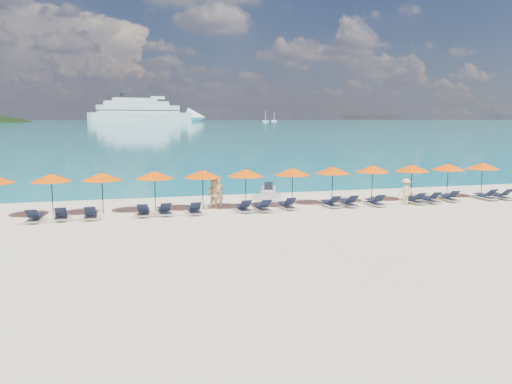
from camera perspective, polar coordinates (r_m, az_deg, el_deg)
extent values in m
plane|color=beige|center=(23.82, 1.79, -3.89)|extent=(1400.00, 1400.00, 0.00)
cube|color=#1FA9B2|center=(682.40, -13.91, 7.84)|extent=(1600.00, 1300.00, 0.01)
cube|color=white|center=(590.42, -13.02, 8.31)|extent=(116.30, 49.20, 10.43)
cone|color=white|center=(613.07, -6.76, 8.47)|extent=(28.01, 28.01, 22.95)
cube|color=white|center=(589.92, -13.25, 9.22)|extent=(93.30, 40.37, 8.35)
cube|color=white|center=(589.48, -13.47, 9.82)|extent=(72.79, 33.13, 5.22)
cube|color=white|center=(589.05, -13.68, 10.22)|extent=(49.80, 24.30, 3.65)
cube|color=black|center=(589.89, -13.25, 9.06)|extent=(94.47, 40.86, 0.94)
cube|color=black|center=(589.95, -13.26, 9.42)|extent=(92.14, 39.88, 0.94)
cylinder|color=black|center=(585.53, -15.08, 10.59)|extent=(4.59, 4.59, 5.74)
cube|color=white|center=(577.82, 1.09, 8.10)|extent=(6.74, 2.25, 1.80)
cylinder|color=white|center=(577.80, 1.09, 8.68)|extent=(0.40, 0.40, 11.23)
cube|color=white|center=(645.23, 2.09, 8.14)|extent=(6.58, 2.19, 1.76)
cylinder|color=white|center=(645.22, 2.09, 8.64)|extent=(0.40, 0.40, 10.97)
cube|color=silver|center=(32.11, 1.45, -0.08)|extent=(1.65, 2.71, 0.58)
cube|color=black|center=(31.84, 1.44, 0.61)|extent=(0.81, 1.17, 0.37)
cylinder|color=black|center=(32.65, 1.47, 1.09)|extent=(0.58, 0.23, 0.06)
imported|color=#DFB07A|center=(28.19, -4.33, -0.16)|extent=(0.65, 0.44, 1.75)
imported|color=#DFB07A|center=(27.96, -4.82, -0.31)|extent=(0.94, 0.81, 1.68)
imported|color=#DFB07A|center=(30.78, 16.73, 0.06)|extent=(1.02, 0.48, 1.57)
cylinder|color=black|center=(28.18, -22.26, -0.32)|extent=(0.05, 0.05, 2.20)
cone|color=#FE5000|center=(28.07, -22.37, 1.54)|extent=(2.10, 2.10, 0.42)
sphere|color=black|center=(28.04, -22.39, 1.98)|extent=(0.08, 0.08, 0.08)
cylinder|color=black|center=(27.79, -17.14, -0.18)|extent=(0.05, 0.05, 2.20)
cone|color=#FE5000|center=(27.67, -17.22, 1.71)|extent=(2.10, 2.10, 0.42)
sphere|color=black|center=(27.65, -17.24, 2.16)|extent=(0.08, 0.08, 0.08)
cylinder|color=black|center=(27.91, -11.47, 0.07)|extent=(0.05, 0.05, 2.20)
cone|color=#FE5000|center=(27.79, -11.53, 1.95)|extent=(2.10, 2.10, 0.42)
sphere|color=black|center=(27.77, -11.54, 2.40)|extent=(0.08, 0.08, 0.08)
cylinder|color=black|center=(27.97, -6.10, 0.21)|extent=(0.05, 0.05, 2.20)
cone|color=#FE5000|center=(27.86, -6.13, 2.08)|extent=(2.10, 2.10, 0.42)
sphere|color=black|center=(27.83, -6.13, 2.53)|extent=(0.08, 0.08, 0.08)
cylinder|color=black|center=(28.36, -1.18, 0.37)|extent=(0.05, 0.05, 2.20)
cone|color=#FE5000|center=(28.24, -1.18, 2.22)|extent=(2.10, 2.10, 0.42)
sphere|color=black|center=(28.22, -1.18, 2.66)|extent=(0.08, 0.08, 0.08)
cylinder|color=black|center=(29.11, 4.17, 0.56)|extent=(0.05, 0.05, 2.20)
cone|color=#FE5000|center=(28.99, 4.19, 2.36)|extent=(2.10, 2.10, 0.42)
sphere|color=black|center=(28.97, 4.20, 2.79)|extent=(0.08, 0.08, 0.08)
cylinder|color=black|center=(30.15, 8.71, 0.76)|extent=(0.05, 0.05, 2.20)
cone|color=#FE5000|center=(30.05, 8.75, 2.50)|extent=(2.10, 2.10, 0.42)
sphere|color=black|center=(30.02, 8.76, 2.92)|extent=(0.08, 0.08, 0.08)
cylinder|color=black|center=(31.40, 13.13, 0.94)|extent=(0.05, 0.05, 2.20)
cone|color=#FE5000|center=(31.30, 13.18, 2.61)|extent=(2.10, 2.10, 0.42)
sphere|color=black|center=(31.28, 13.20, 3.01)|extent=(0.08, 0.08, 0.08)
cylinder|color=black|center=(32.47, 17.34, 1.02)|extent=(0.05, 0.05, 2.20)
cone|color=#FE5000|center=(32.37, 17.42, 2.64)|extent=(2.10, 2.10, 0.42)
sphere|color=black|center=(32.35, 17.43, 3.02)|extent=(0.08, 0.08, 0.08)
cylinder|color=black|center=(34.11, 21.05, 1.18)|extent=(0.05, 0.05, 2.20)
cone|color=#FE5000|center=(34.01, 21.13, 2.72)|extent=(2.10, 2.10, 0.42)
sphere|color=black|center=(33.99, 21.15, 3.09)|extent=(0.08, 0.08, 0.08)
cylinder|color=black|center=(35.57, 24.40, 1.27)|extent=(0.05, 0.05, 2.20)
cone|color=#FE5000|center=(35.48, 24.49, 2.74)|extent=(2.10, 2.10, 0.42)
sphere|color=black|center=(35.46, 24.51, 3.10)|extent=(0.08, 0.08, 0.08)
cube|color=silver|center=(27.00, -23.93, -2.85)|extent=(0.72, 1.73, 0.06)
cube|color=black|center=(27.21, -23.83, -2.42)|extent=(0.61, 1.13, 0.04)
cube|color=black|center=(26.40, -24.24, -2.21)|extent=(0.58, 0.57, 0.43)
cube|color=silver|center=(27.05, -21.37, -2.68)|extent=(0.78, 1.75, 0.06)
cube|color=black|center=(27.26, -21.37, -2.25)|extent=(0.65, 1.15, 0.04)
cube|color=black|center=(26.43, -21.45, -2.03)|extent=(0.60, 0.59, 0.43)
cube|color=silver|center=(26.80, -18.36, -2.63)|extent=(0.68, 1.72, 0.06)
cube|color=black|center=(27.02, -18.36, -2.19)|extent=(0.59, 1.12, 0.04)
cube|color=black|center=(26.18, -18.44, -1.97)|extent=(0.57, 0.56, 0.43)
cube|color=silver|center=(26.83, -12.73, -2.39)|extent=(0.78, 1.75, 0.06)
cube|color=black|center=(27.05, -12.71, -1.95)|extent=(0.66, 1.15, 0.04)
cube|color=black|center=(26.22, -12.84, -1.73)|extent=(0.60, 0.59, 0.43)
cube|color=silver|center=(26.91, -10.44, -2.28)|extent=(0.77, 1.75, 0.06)
cube|color=black|center=(27.13, -10.53, -1.86)|extent=(0.64, 1.14, 0.04)
cube|color=black|center=(26.31, -10.28, -1.62)|extent=(0.59, 0.58, 0.43)
cube|color=silver|center=(26.93, -7.07, -2.20)|extent=(0.64, 1.71, 0.06)
cube|color=black|center=(27.14, -7.15, -1.77)|extent=(0.56, 1.11, 0.04)
cube|color=black|center=(26.32, -6.92, -1.54)|extent=(0.56, 0.54, 0.43)
cube|color=silver|center=(27.36, -1.51, -1.97)|extent=(0.74, 1.74, 0.06)
cube|color=black|center=(27.56, -1.67, -1.55)|extent=(0.63, 1.14, 0.04)
cube|color=black|center=(26.77, -1.17, -1.31)|extent=(0.59, 0.57, 0.43)
cube|color=silver|center=(27.46, 0.70, -1.93)|extent=(0.78, 1.75, 0.06)
cube|color=black|center=(27.67, 0.52, -1.51)|extent=(0.65, 1.15, 0.04)
cube|color=black|center=(26.89, 1.11, -1.27)|extent=(0.60, 0.59, 0.43)
cube|color=silver|center=(28.22, 3.51, -1.66)|extent=(0.73, 1.74, 0.06)
cube|color=black|center=(28.42, 3.33, -1.26)|extent=(0.62, 1.13, 0.04)
cube|color=black|center=(27.65, 3.93, -1.01)|extent=(0.58, 0.57, 0.43)
cube|color=silver|center=(29.06, 8.48, -1.44)|extent=(0.72, 1.73, 0.06)
cube|color=black|center=(29.25, 8.27, -1.05)|extent=(0.61, 1.13, 0.04)
cube|color=black|center=(28.50, 8.99, -0.81)|extent=(0.58, 0.57, 0.43)
cube|color=silver|center=(29.44, 10.46, -1.36)|extent=(0.68, 1.72, 0.06)
cube|color=black|center=(29.63, 10.25, -0.98)|extent=(0.59, 1.12, 0.04)
cube|color=black|center=(28.89, 10.98, -0.74)|extent=(0.57, 0.56, 0.43)
cube|color=silver|center=(30.00, 13.40, -1.27)|extent=(0.62, 1.70, 0.06)
cube|color=black|center=(30.19, 13.19, -0.89)|extent=(0.55, 1.10, 0.04)
cube|color=black|center=(29.45, 13.92, -0.66)|extent=(0.55, 0.54, 0.43)
cube|color=silver|center=(31.35, 17.55, -1.02)|extent=(0.78, 1.75, 0.06)
cube|color=black|center=(31.52, 17.29, -0.66)|extent=(0.65, 1.15, 0.04)
cube|color=black|center=(30.85, 18.20, -0.43)|extent=(0.60, 0.59, 0.43)
cube|color=silver|center=(31.93, 19.16, -0.93)|extent=(0.75, 1.74, 0.06)
cube|color=black|center=(32.10, 18.90, -0.58)|extent=(0.63, 1.14, 0.04)
cube|color=black|center=(31.45, 19.81, -0.34)|extent=(0.59, 0.58, 0.43)
cube|color=silver|center=(32.96, 21.14, -0.75)|extent=(0.74, 1.74, 0.06)
cube|color=black|center=(33.15, 20.94, -0.41)|extent=(0.63, 1.14, 0.04)
cube|color=black|center=(32.44, 21.68, -0.18)|extent=(0.59, 0.58, 0.43)
cube|color=silver|center=(34.50, 24.68, -0.56)|extent=(0.69, 1.72, 0.06)
cube|color=black|center=(34.66, 24.42, -0.24)|extent=(0.60, 1.12, 0.04)
cube|color=black|center=(34.04, 25.33, -0.02)|extent=(0.57, 0.56, 0.43)
cube|color=silver|center=(35.14, 26.18, -0.51)|extent=(0.65, 1.71, 0.06)
cube|color=black|center=(35.30, 25.93, -0.19)|extent=(0.57, 1.11, 0.04)
cube|color=black|center=(34.68, 26.82, 0.03)|extent=(0.56, 0.55, 0.43)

